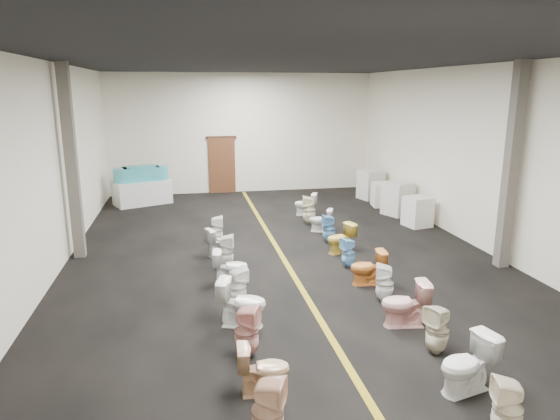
# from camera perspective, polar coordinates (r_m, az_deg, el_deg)

# --- Properties ---
(floor) EXTENTS (16.00, 16.00, 0.00)m
(floor) POSITION_cam_1_polar(r_m,az_deg,el_deg) (11.94, 0.31, -5.43)
(floor) COLOR black
(floor) RESTS_ON ground
(ceiling) EXTENTS (16.00, 16.00, 0.00)m
(ceiling) POSITION_cam_1_polar(r_m,az_deg,el_deg) (11.29, 0.34, 16.68)
(ceiling) COLOR black
(ceiling) RESTS_ON ground
(wall_back) EXTENTS (10.00, 0.00, 10.00)m
(wall_back) POSITION_cam_1_polar(r_m,az_deg,el_deg) (19.26, -4.36, 8.71)
(wall_back) COLOR silver
(wall_back) RESTS_ON ground
(wall_front) EXTENTS (10.00, 0.00, 10.00)m
(wall_front) POSITION_cam_1_polar(r_m,az_deg,el_deg) (4.12, 22.93, -11.31)
(wall_front) COLOR silver
(wall_front) RESTS_ON ground
(wall_left) EXTENTS (0.00, 16.00, 16.00)m
(wall_left) POSITION_cam_1_polar(r_m,az_deg,el_deg) (11.54, -24.91, 4.13)
(wall_left) COLOR silver
(wall_left) RESTS_ON ground
(wall_right) EXTENTS (0.00, 16.00, 16.00)m
(wall_right) POSITION_cam_1_polar(r_m,az_deg,el_deg) (13.30, 22.07, 5.52)
(wall_right) COLOR silver
(wall_right) RESTS_ON ground
(aisle_stripe) EXTENTS (0.12, 15.60, 0.01)m
(aisle_stripe) POSITION_cam_1_polar(r_m,az_deg,el_deg) (11.94, 0.31, -5.42)
(aisle_stripe) COLOR olive
(aisle_stripe) RESTS_ON floor
(back_door) EXTENTS (1.00, 0.10, 2.10)m
(back_door) POSITION_cam_1_polar(r_m,az_deg,el_deg) (19.27, -6.64, 5.07)
(back_door) COLOR #562D19
(back_door) RESTS_ON floor
(door_frame) EXTENTS (1.15, 0.08, 0.10)m
(door_frame) POSITION_cam_1_polar(r_m,az_deg,el_deg) (19.15, -6.74, 8.24)
(door_frame) COLOR #331C11
(door_frame) RESTS_ON back_door
(column_left) EXTENTS (0.25, 0.25, 4.50)m
(column_left) POSITION_cam_1_polar(r_m,az_deg,el_deg) (12.44, -22.73, 4.96)
(column_left) COLOR #59544C
(column_left) RESTS_ON floor
(column_right) EXTENTS (0.25, 0.25, 4.50)m
(column_right) POSITION_cam_1_polar(r_m,az_deg,el_deg) (11.93, 24.91, 4.41)
(column_right) COLOR #59544C
(column_right) RESTS_ON floor
(display_table) EXTENTS (2.06, 1.58, 0.82)m
(display_table) POSITION_cam_1_polar(r_m,az_deg,el_deg) (17.95, -15.45, 1.95)
(display_table) COLOR silver
(display_table) RESTS_ON floor
(bathtub) EXTENTS (1.82, 0.96, 0.55)m
(bathtub) POSITION_cam_1_polar(r_m,az_deg,el_deg) (17.83, -15.58, 4.02)
(bathtub) COLOR teal
(bathtub) RESTS_ON display_table
(appliance_crate_a) EXTENTS (0.80, 0.80, 0.86)m
(appliance_crate_a) POSITION_cam_1_polar(r_m,az_deg,el_deg) (15.04, 15.45, -0.18)
(appliance_crate_a) COLOR silver
(appliance_crate_a) RESTS_ON floor
(appliance_crate_b) EXTENTS (1.00, 1.00, 1.04)m
(appliance_crate_b) POSITION_cam_1_polar(r_m,az_deg,el_deg) (16.26, 13.31, 1.29)
(appliance_crate_b) COLOR beige
(appliance_crate_b) RESTS_ON floor
(appliance_crate_c) EXTENTS (0.81, 0.81, 0.81)m
(appliance_crate_c) POSITION_cam_1_polar(r_m,az_deg,el_deg) (17.36, 11.69, 1.75)
(appliance_crate_c) COLOR silver
(appliance_crate_c) RESTS_ON floor
(appliance_crate_d) EXTENTS (0.91, 0.91, 1.06)m
(appliance_crate_d) POSITION_cam_1_polar(r_m,az_deg,el_deg) (18.41, 10.32, 2.90)
(appliance_crate_d) COLOR silver
(appliance_crate_d) RESTS_ON floor
(toilet_left_1) EXTENTS (0.49, 0.49, 0.82)m
(toilet_left_1) POSITION_cam_1_polar(r_m,az_deg,el_deg) (6.01, -1.37, -22.00)
(toilet_left_1) COLOR #E4B091
(toilet_left_1) RESTS_ON floor
(toilet_left_2) EXTENTS (0.71, 0.44, 0.70)m
(toilet_left_2) POSITION_cam_1_polar(r_m,az_deg,el_deg) (6.84, -1.90, -17.73)
(toilet_left_2) COLOR tan
(toilet_left_2) RESTS_ON floor
(toilet_left_3) EXTENTS (0.49, 0.49, 0.81)m
(toilet_left_3) POSITION_cam_1_polar(r_m,az_deg,el_deg) (7.64, -3.83, -13.68)
(toilet_left_3) COLOR #DC9893
(toilet_left_3) RESTS_ON floor
(toilet_left_4) EXTENTS (0.91, 0.69, 0.83)m
(toilet_left_4) POSITION_cam_1_polar(r_m,az_deg,el_deg) (8.55, -4.35, -10.52)
(toilet_left_4) COLOR white
(toilet_left_4) RESTS_ON floor
(toilet_left_5) EXTENTS (0.44, 0.44, 0.73)m
(toilet_left_5) POSITION_cam_1_polar(r_m,az_deg,el_deg) (9.31, -4.89, -8.76)
(toilet_left_5) COLOR white
(toilet_left_5) RESTS_ON floor
(toilet_left_6) EXTENTS (0.75, 0.48, 0.72)m
(toilet_left_6) POSITION_cam_1_polar(r_m,az_deg,el_deg) (10.32, -5.67, -6.51)
(toilet_left_6) COLOR white
(toilet_left_6) RESTS_ON floor
(toilet_left_7) EXTENTS (0.40, 0.39, 0.76)m
(toilet_left_7) POSITION_cam_1_polar(r_m,az_deg,el_deg) (11.22, -6.22, -4.73)
(toilet_left_7) COLOR white
(toilet_left_7) RESTS_ON floor
(toilet_left_8) EXTENTS (0.78, 0.60, 0.70)m
(toilet_left_8) POSITION_cam_1_polar(r_m,az_deg,el_deg) (12.04, -6.81, -3.61)
(toilet_left_8) COLOR silver
(toilet_left_8) RESTS_ON floor
(toilet_left_9) EXTENTS (0.36, 0.36, 0.74)m
(toilet_left_9) POSITION_cam_1_polar(r_m,az_deg,el_deg) (12.95, -7.29, -2.29)
(toilet_left_9) COLOR white
(toilet_left_9) RESTS_ON floor
(toilet_right_0) EXTENTS (0.43, 0.42, 0.75)m
(toilet_right_0) POSITION_cam_1_polar(r_m,az_deg,el_deg) (6.63, 24.56, -19.94)
(toilet_right_0) COLOR beige
(toilet_right_0) RESTS_ON floor
(toilet_right_1) EXTENTS (0.87, 0.62, 0.80)m
(toilet_right_1) POSITION_cam_1_polar(r_m,az_deg,el_deg) (7.26, 20.65, -16.20)
(toilet_right_1) COLOR white
(toilet_right_1) RESTS_ON floor
(toilet_right_2) EXTENTS (0.47, 0.47, 0.78)m
(toilet_right_2) POSITION_cam_1_polar(r_m,az_deg,el_deg) (8.07, 17.55, -12.89)
(toilet_right_2) COLOR beige
(toilet_right_2) RESTS_ON floor
(toilet_right_3) EXTENTS (0.84, 0.55, 0.80)m
(toilet_right_3) POSITION_cam_1_polar(r_m,az_deg,el_deg) (8.77, 14.08, -10.36)
(toilet_right_3) COLOR beige
(toilet_right_3) RESTS_ON floor
(toilet_right_4) EXTENTS (0.44, 0.44, 0.74)m
(toilet_right_4) POSITION_cam_1_polar(r_m,az_deg,el_deg) (9.63, 11.89, -8.19)
(toilet_right_4) COLOR white
(toilet_right_4) RESTS_ON floor
(toilet_right_5) EXTENTS (0.74, 0.46, 0.73)m
(toilet_right_5) POSITION_cam_1_polar(r_m,az_deg,el_deg) (10.39, 10.00, -6.49)
(toilet_right_5) COLOR orange
(toilet_right_5) RESTS_ON floor
(toilet_right_6) EXTENTS (0.38, 0.37, 0.68)m
(toilet_right_6) POSITION_cam_1_polar(r_m,az_deg,el_deg) (11.30, 7.83, -4.87)
(toilet_right_6) COLOR #7CBAEB
(toilet_right_6) RESTS_ON floor
(toilet_right_7) EXTENTS (0.80, 0.60, 0.73)m
(toilet_right_7) POSITION_cam_1_polar(r_m,az_deg,el_deg) (12.25, 6.95, -3.25)
(toilet_right_7) COLOR gold
(toilet_right_7) RESTS_ON floor
(toilet_right_8) EXTENTS (0.35, 0.35, 0.74)m
(toilet_right_8) POSITION_cam_1_polar(r_m,az_deg,el_deg) (13.02, 5.63, -2.16)
(toilet_right_8) COLOR #5F9CCD
(toilet_right_8) RESTS_ON floor
(toilet_right_9) EXTENTS (0.75, 0.60, 0.67)m
(toilet_right_9) POSITION_cam_1_polar(r_m,az_deg,el_deg) (14.00, 4.69, -1.16)
(toilet_right_9) COLOR white
(toilet_right_9) RESTS_ON floor
(toilet_right_10) EXTENTS (0.46, 0.45, 0.85)m
(toilet_right_10) POSITION_cam_1_polar(r_m,az_deg,el_deg) (14.74, 3.35, -0.01)
(toilet_right_10) COLOR beige
(toilet_right_10) RESTS_ON floor
(toilet_right_11) EXTENTS (0.81, 0.64, 0.72)m
(toilet_right_11) POSITION_cam_1_polar(r_m,az_deg,el_deg) (15.77, 2.95, 0.67)
(toilet_right_11) COLOR white
(toilet_right_11) RESTS_ON floor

